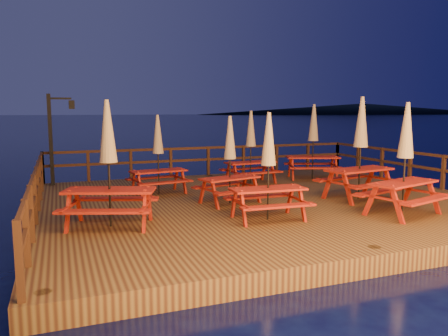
# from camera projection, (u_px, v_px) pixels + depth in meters

# --- Properties ---
(ground) EXTENTS (500.00, 500.00, 0.00)m
(ground) POSITION_uv_depth(u_px,v_px,m) (264.00, 213.00, 12.28)
(ground) COLOR black
(ground) RESTS_ON ground
(deck) EXTENTS (12.00, 10.00, 0.40)m
(deck) POSITION_uv_depth(u_px,v_px,m) (264.00, 206.00, 12.25)
(deck) COLOR #402314
(deck) RESTS_ON ground
(deck_piles) EXTENTS (11.44, 9.44, 1.40)m
(deck_piles) POSITION_uv_depth(u_px,v_px,m) (263.00, 223.00, 12.32)
(deck_piles) COLOR #351C10
(deck_piles) RESTS_ON ground
(railing) EXTENTS (11.80, 9.75, 1.10)m
(railing) POSITION_uv_depth(u_px,v_px,m) (239.00, 165.00, 13.77)
(railing) COLOR #351C10
(railing) RESTS_ON deck
(lamp_post) EXTENTS (0.85, 0.18, 3.00)m
(lamp_post) POSITION_uv_depth(u_px,v_px,m) (55.00, 131.00, 14.31)
(lamp_post) COLOR black
(lamp_post) RESTS_ON deck
(headland_right) EXTENTS (230.40, 86.40, 7.00)m
(headland_right) POSITION_uv_depth(u_px,v_px,m) (363.00, 109.00, 289.99)
(headland_right) COLOR black
(headland_right) RESTS_ON ground
(picnic_table_0) EXTENTS (2.20, 1.97, 2.66)m
(picnic_table_0) POSITION_uv_depth(u_px,v_px,m) (405.00, 157.00, 10.23)
(picnic_table_0) COLOR maroon
(picnic_table_0) RESTS_ON deck
(picnic_table_1) EXTENTS (2.29, 2.09, 2.68)m
(picnic_table_1) POSITION_uv_depth(u_px,v_px,m) (313.00, 140.00, 15.70)
(picnic_table_1) COLOR maroon
(picnic_table_1) RESTS_ON deck
(picnic_table_2) EXTENTS (1.90, 1.69, 2.32)m
(picnic_table_2) POSITION_uv_depth(u_px,v_px,m) (230.00, 158.00, 11.55)
(picnic_table_2) COLOR maroon
(picnic_table_2) RESTS_ON deck
(picnic_table_3) EXTENTS (2.29, 2.09, 2.69)m
(picnic_table_3) POSITION_uv_depth(u_px,v_px,m) (109.00, 162.00, 9.19)
(picnic_table_3) COLOR maroon
(picnic_table_3) RESTS_ON deck
(picnic_table_4) EXTENTS (2.24, 1.95, 2.84)m
(picnic_table_4) POSITION_uv_depth(u_px,v_px,m) (361.00, 146.00, 12.09)
(picnic_table_4) COLOR maroon
(picnic_table_4) RESTS_ON deck
(picnic_table_5) EXTENTS (1.82, 1.58, 2.34)m
(picnic_table_5) POSITION_uv_depth(u_px,v_px,m) (158.00, 153.00, 12.88)
(picnic_table_5) COLOR maroon
(picnic_table_5) RESTS_ON deck
(picnic_table_6) EXTENTS (1.83, 1.55, 2.45)m
(picnic_table_6) POSITION_uv_depth(u_px,v_px,m) (251.00, 146.00, 14.70)
(picnic_table_6) COLOR maroon
(picnic_table_6) RESTS_ON deck
(picnic_table_7) EXTENTS (1.77, 1.48, 2.43)m
(picnic_table_7) POSITION_uv_depth(u_px,v_px,m) (268.00, 165.00, 9.79)
(picnic_table_7) COLOR maroon
(picnic_table_7) RESTS_ON deck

